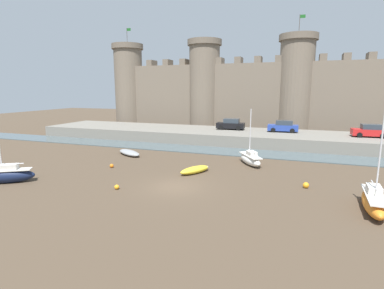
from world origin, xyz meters
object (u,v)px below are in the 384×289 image
Objects in this scene: mooring_buoy_off_centre at (117,187)px; car_quay_centre_west at (283,126)px; mooring_buoy_near_shore at (306,185)px; car_quay_centre_east at (231,124)px; sailboat_foreground_centre at (6,175)px; sailboat_midflat_right at (374,201)px; sailboat_foreground_right at (250,159)px; rowboat_midflat_left at (195,170)px; rowboat_near_channel_right at (129,153)px; mooring_buoy_mid_mud at (112,166)px; car_quay_east at (370,131)px.

mooring_buoy_off_centre is 27.34m from car_quay_centre_west.
mooring_buoy_off_centre is at bearing -113.21° from car_quay_centre_west.
car_quay_centre_east is (-10.33, 20.01, 2.15)m from mooring_buoy_near_shore.
sailboat_foreground_centre is at bearing -170.13° from mooring_buoy_off_centre.
car_quay_centre_west is (-2.83, 19.88, 2.15)m from mooring_buoy_near_shore.
sailboat_midflat_right reaches higher than sailboat_foreground_centre.
mooring_buoy_off_centre is (-8.37, -11.09, -0.41)m from sailboat_foreground_right.
rowboat_near_channel_right is at bearing 154.62° from rowboat_midflat_left.
car_quay_centre_east is (8.73, 14.36, 2.06)m from rowboat_near_channel_right.
mooring_buoy_near_shore is (-3.86, 3.41, -0.43)m from sailboat_midflat_right.
car_quay_centre_east is at bearing 178.94° from car_quay_centre_west.
mooring_buoy_mid_mud is (-21.54, 3.57, -0.47)m from sailboat_midflat_right.
mooring_buoy_mid_mud is at bearing -75.93° from rowboat_near_channel_right.
rowboat_midflat_left is 0.52× the size of sailboat_midflat_right.
sailboat_midflat_right reaches higher than mooring_buoy_near_shore.
car_quay_centre_west and car_quay_centre_east have the same top height.
mooring_buoy_mid_mud is at bearing 52.88° from sailboat_foreground_centre.
rowboat_midflat_left reaches higher than rowboat_near_channel_right.
sailboat_foreground_centre is 1.50× the size of car_quay_east.
mooring_buoy_off_centre is (-17.43, -1.76, -0.48)m from sailboat_midflat_right.
rowboat_near_channel_right is 0.64× the size of sailboat_midflat_right.
mooring_buoy_mid_mud is at bearing 127.67° from mooring_buoy_off_centre.
car_quay_east and car_quay_centre_east have the same top height.
sailboat_foreground_centre is at bearing -144.37° from sailboat_foreground_right.
sailboat_foreground_centre is 13.60× the size of mooring_buoy_near_shore.
car_quay_east is at bearing 67.68° from mooring_buoy_near_shore.
rowboat_near_channel_right is 5.67m from mooring_buoy_mid_mud.
mooring_buoy_near_shore is at bearing -16.51° from rowboat_near_channel_right.
car_quay_centre_east reaches higher than rowboat_near_channel_right.
car_quay_centre_west is at bearing 66.79° from mooring_buoy_off_centre.
car_quay_centre_west is at bearing 173.87° from car_quay_east.
car_quay_centre_east reaches higher than mooring_buoy_off_centre.
mooring_buoy_near_shore is (19.06, -5.65, -0.08)m from rowboat_near_channel_right.
sailboat_midflat_right is 16.75× the size of mooring_buoy_mid_mud.
sailboat_foreground_right reaches higher than car_quay_east.
mooring_buoy_near_shore is at bearing 138.50° from sailboat_midflat_right.
rowboat_midflat_left is 9.49m from mooring_buoy_near_shore.
car_quay_centre_west is (20.12, 26.68, 1.72)m from sailboat_foreground_centre.
car_quay_east is at bearing 39.82° from sailboat_foreground_centre.
rowboat_midflat_left is 20.02m from car_quay_centre_west.
sailboat_foreground_centre is at bearing -163.48° from mooring_buoy_near_shore.
rowboat_midflat_left is 8.78× the size of mooring_buoy_mid_mud.
mooring_buoy_near_shore is 20.38m from car_quay_east.
sailboat_foreground_right is at bearing -69.99° from car_quay_centre_east.
sailboat_foreground_right is 15.11m from car_quay_centre_east.
rowboat_midflat_left reaches higher than mooring_buoy_near_shore.
mooring_buoy_near_shore reaches higher than mooring_buoy_mid_mud.
sailboat_foreground_centre is at bearing -140.18° from car_quay_east.
sailboat_foreground_centre is 23.94m from mooring_buoy_near_shore.
car_quay_centre_east is at bearing 110.01° from sailboat_foreground_right.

